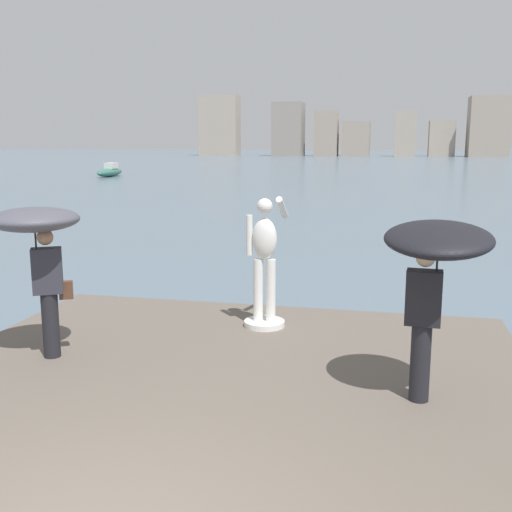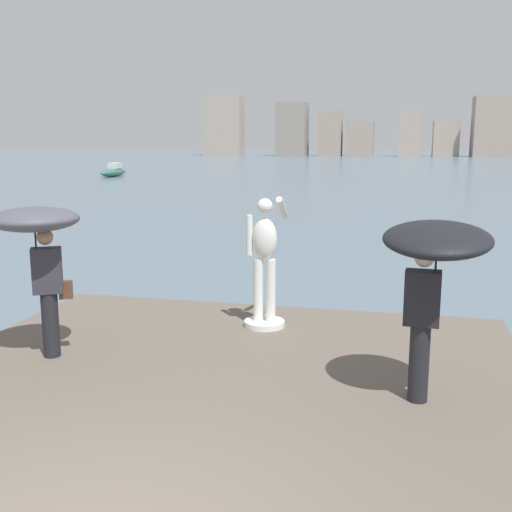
% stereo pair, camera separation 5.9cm
% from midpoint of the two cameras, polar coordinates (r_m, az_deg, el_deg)
% --- Properties ---
extents(ground_plane, '(400.00, 400.00, 0.00)m').
position_cam_midpoint_polar(ground_plane, '(43.47, 10.05, 6.24)').
color(ground_plane, slate).
extents(pier, '(7.57, 9.85, 0.40)m').
position_cam_midpoint_polar(pier, '(6.36, -7.59, -17.96)').
color(pier, '#60564C').
rests_on(pier, ground).
extents(statue_white_figure, '(0.63, 0.88, 2.04)m').
position_cam_midpoint_polar(statue_white_figure, '(9.34, 0.63, -0.97)').
color(statue_white_figure, white).
rests_on(statue_white_figure, pier).
extents(onlooker_left, '(1.56, 1.56, 2.01)m').
position_cam_midpoint_polar(onlooker_left, '(8.37, -20.03, 1.89)').
color(onlooker_left, black).
rests_on(onlooker_left, pier).
extents(onlooker_right, '(1.22, 1.25, 2.05)m').
position_cam_midpoint_polar(onlooker_right, '(6.76, 16.20, -0.15)').
color(onlooker_right, black).
rests_on(onlooker_right, pier).
extents(boat_near, '(1.43, 5.24, 1.28)m').
position_cam_midpoint_polar(boat_near, '(59.72, -13.58, 7.72)').
color(boat_near, '#336B5B').
rests_on(boat_near, ground).
extents(distant_skyline, '(77.18, 10.84, 13.79)m').
position_cam_midpoint_polar(distant_skyline, '(141.74, 9.95, 11.48)').
color(distant_skyline, '#A89989').
rests_on(distant_skyline, ground).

